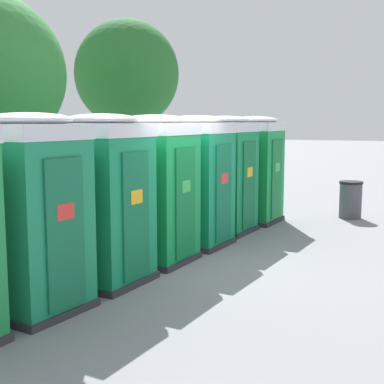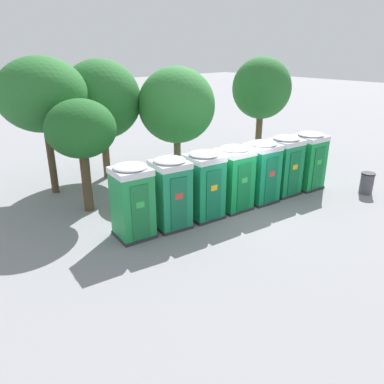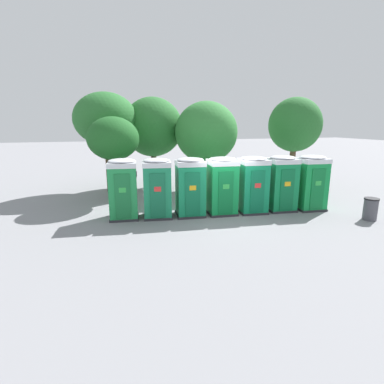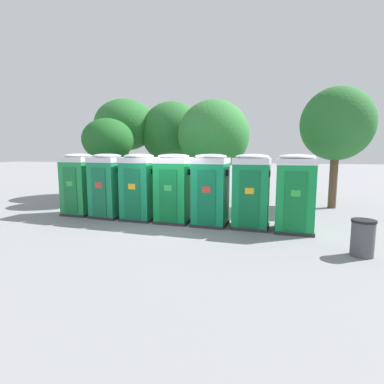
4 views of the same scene
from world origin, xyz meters
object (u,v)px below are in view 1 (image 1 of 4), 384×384
(portapotty_4, at_px, (197,180))
(portapotty_6, at_px, (254,169))
(portapotty_5, at_px, (225,174))
(trash_can, at_px, (351,200))
(street_tree_1, at_px, (127,75))
(portapotty_1, at_px, (32,213))
(portapotty_2, at_px, (104,199))
(portapotty_3, at_px, (156,188))

(portapotty_4, height_order, portapotty_6, same)
(portapotty_4, height_order, portapotty_5, same)
(portapotty_5, relative_size, trash_can, 2.72)
(portapotty_6, bearing_deg, trash_can, -56.89)
(portapotty_4, relative_size, portapotty_5, 1.00)
(street_tree_1, height_order, trash_can, street_tree_1)
(portapotty_1, xyz_separation_m, portapotty_2, (1.41, -0.18, -0.00))
(portapotty_4, bearing_deg, trash_can, -30.22)
(portapotty_5, xyz_separation_m, portapotty_6, (1.40, -0.25, -0.00))
(portapotty_4, xyz_separation_m, street_tree_1, (5.11, 4.44, 2.56))
(portapotty_2, height_order, portapotty_3, same)
(portapotty_1, bearing_deg, portapotty_6, -6.87)
(portapotty_1, distance_m, street_tree_1, 10.44)
(street_tree_1, xyz_separation_m, trash_can, (-0.92, -6.89, -3.37))
(portapotty_4, relative_size, street_tree_1, 0.46)
(trash_can, bearing_deg, street_tree_1, 82.42)
(trash_can, bearing_deg, portapotty_3, 154.87)
(street_tree_1, bearing_deg, portapotty_4, -139.01)
(portapotty_1, height_order, portapotty_4, same)
(portapotty_5, height_order, street_tree_1, street_tree_1)
(portapotty_6, xyz_separation_m, street_tree_1, (2.30, 4.77, 2.56))
(portapotty_3, bearing_deg, portapotty_2, 173.60)
(portapotty_1, relative_size, portapotty_2, 1.00)
(portapotty_2, distance_m, portapotty_5, 4.25)
(portapotty_6, distance_m, street_tree_1, 5.88)
(portapotty_6, xyz_separation_m, trash_can, (1.38, -2.12, -0.81))
(portapotty_3, distance_m, street_tree_1, 8.20)
(portapotty_1, bearing_deg, street_tree_1, 22.80)
(portapotty_3, bearing_deg, street_tree_1, 33.18)
(portapotty_3, relative_size, portapotty_4, 1.00)
(portapotty_3, bearing_deg, portapotty_4, -7.41)
(portapotty_1, height_order, portapotty_3, same)
(portapotty_1, distance_m, portapotty_3, 2.83)
(portapotty_2, height_order, portapotty_6, same)
(portapotty_6, bearing_deg, portapotty_5, 169.74)
(portapotty_3, height_order, street_tree_1, street_tree_1)
(portapotty_1, height_order, portapotty_6, same)
(portapotty_5, bearing_deg, portapotty_4, 177.07)
(portapotty_2, height_order, trash_can, portapotty_2)
(portapotty_1, distance_m, portapotty_5, 5.67)
(portapotty_5, distance_m, portapotty_6, 1.42)
(portapotty_4, height_order, trash_can, portapotty_4)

